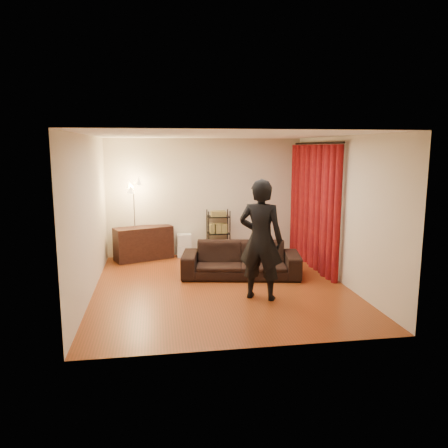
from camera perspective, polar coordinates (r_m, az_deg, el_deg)
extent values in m
plane|color=maroon|center=(8.00, -0.38, -8.17)|extent=(5.00, 5.00, 0.00)
plane|color=white|center=(7.61, -0.40, 11.54)|extent=(5.00, 5.00, 0.00)
plane|color=beige|center=(10.15, -2.49, 3.49)|extent=(5.00, 0.00, 5.00)
plane|color=beige|center=(5.27, 3.66, -2.54)|extent=(5.00, 0.00, 5.00)
plane|color=beige|center=(7.69, -17.21, 0.99)|extent=(0.00, 5.00, 5.00)
plane|color=beige|center=(8.33, 15.12, 1.74)|extent=(0.00, 5.00, 5.00)
cylinder|color=black|center=(9.25, 12.03, 10.30)|extent=(0.04, 2.65, 0.04)
imported|color=black|center=(8.54, 2.22, -4.70)|extent=(2.39, 1.27, 0.66)
imported|color=black|center=(7.18, 4.82, -2.07)|extent=(0.87, 0.76, 2.00)
cube|color=black|center=(9.98, -10.46, -2.47)|extent=(1.36, 0.90, 0.74)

